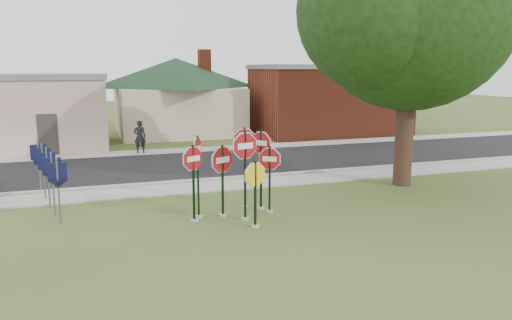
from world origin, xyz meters
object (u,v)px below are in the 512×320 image
object	(u,v)px
oak_tree	(411,4)
pedestrian	(140,137)
stop_sign_center	(245,162)
stop_sign_yellow	(255,187)
stop_sign_left	(193,173)

from	to	relation	value
oak_tree	pedestrian	xyz separation A→B (m)	(-8.94, 10.60, -5.91)
stop_sign_center	pedestrian	bearing A→B (deg)	97.45
stop_sign_yellow	pedestrian	bearing A→B (deg)	97.23
oak_tree	pedestrian	distance (m)	15.07
stop_sign_left	oak_tree	xyz separation A→B (m)	(8.73, 2.07, 5.37)
stop_sign_yellow	oak_tree	xyz separation A→B (m)	(7.19, 3.19, 5.65)
stop_sign_center	stop_sign_yellow	world-z (taller)	stop_sign_center
pedestrian	oak_tree	bearing A→B (deg)	140.70
stop_sign_left	pedestrian	distance (m)	12.68
stop_sign_center	stop_sign_left	bearing A→B (deg)	167.47
stop_sign_left	pedestrian	xyz separation A→B (m)	(-0.21, 12.66, -0.54)
oak_tree	pedestrian	bearing A→B (deg)	130.15
pedestrian	stop_sign_left	bearing A→B (deg)	101.48
stop_sign_yellow	stop_sign_left	bearing A→B (deg)	143.99
stop_sign_center	pedestrian	xyz separation A→B (m)	(-1.70, 13.00, -0.86)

